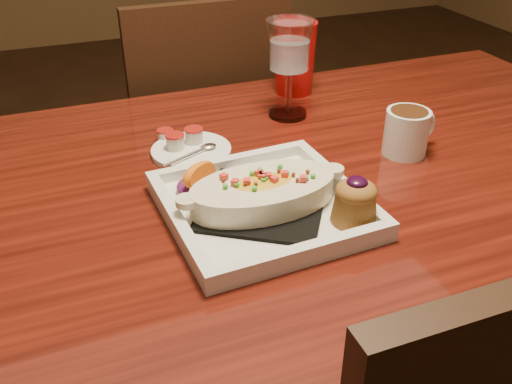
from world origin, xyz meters
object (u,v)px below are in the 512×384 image
object	(u,v)px
chair_far	(202,146)
goblet	(290,51)
saucer	(190,149)
table	(298,223)
red_tumbler	(295,58)
coffee_mug	(408,130)
plate	(270,198)

from	to	relation	value
chair_far	goblet	bearing A→B (deg)	101.85
goblet	saucer	distance (m)	0.28
table	red_tumbler	bearing A→B (deg)	67.24
chair_far	coffee_mug	world-z (taller)	chair_far
table	chair_far	bearing A→B (deg)	90.00
chair_far	red_tumbler	size ratio (longest dim) A/B	5.89
chair_far	goblet	world-z (taller)	goblet
goblet	red_tumbler	bearing A→B (deg)	60.33
saucer	table	bearing A→B (deg)	-44.11
goblet	saucer	xyz separation A→B (m)	(-0.23, -0.09, -0.13)
plate	red_tumbler	bearing A→B (deg)	58.74
plate	red_tumbler	size ratio (longest dim) A/B	1.91
coffee_mug	goblet	world-z (taller)	goblet
red_tumbler	plate	bearing A→B (deg)	-118.43
plate	red_tumbler	distance (m)	0.51
coffee_mug	red_tumbler	bearing A→B (deg)	88.85
table	goblet	size ratio (longest dim) A/B	7.62
chair_far	coffee_mug	size ratio (longest dim) A/B	8.40
plate	red_tumbler	xyz separation A→B (m)	(0.24, 0.44, 0.05)
saucer	red_tumbler	xyz separation A→B (m)	(0.30, 0.21, 0.07)
chair_far	red_tumbler	bearing A→B (deg)	118.35
chair_far	saucer	xyz separation A→B (m)	(-0.15, -0.48, 0.25)
plate	goblet	world-z (taller)	goblet
coffee_mug	plate	bearing A→B (deg)	-174.26
table	saucer	xyz separation A→B (m)	(-0.15, 0.15, 0.11)
table	plate	world-z (taller)	plate
chair_far	plate	distance (m)	0.77
table	red_tumbler	distance (m)	0.42
table	red_tumbler	xyz separation A→B (m)	(0.15, 0.35, 0.18)
goblet	plate	bearing A→B (deg)	-117.99
table	goblet	world-z (taller)	goblet
red_tumbler	saucer	bearing A→B (deg)	-145.50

